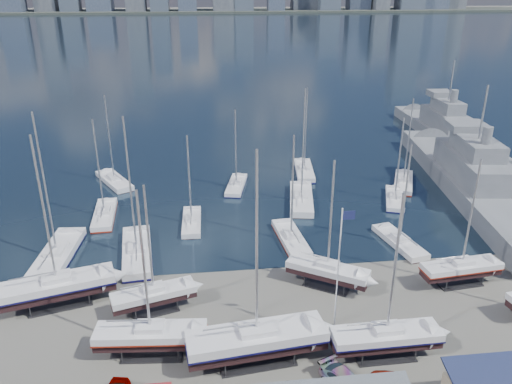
{
  "coord_description": "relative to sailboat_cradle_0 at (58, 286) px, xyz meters",
  "views": [
    {
      "loc": [
        -7.9,
        -49.05,
        30.32
      ],
      "look_at": [
        -1.23,
        8.0,
        6.27
      ],
      "focal_mm": 35.0,
      "sensor_mm": 36.0,
      "label": 1
    }
  ],
  "objects": [
    {
      "name": "sailboat_moored_11",
      "position": [
        47.51,
        27.46,
        -1.87
      ],
      "size": [
        6.47,
        10.23,
        14.86
      ],
      "rotation": [
        0.0,
        0.0,
        1.17
      ],
      "color": "black",
      "rests_on": "water"
    },
    {
      "name": "naval_ship_east",
      "position": [
        56.59,
        23.26,
        -0.5
      ],
      "size": [
        15.02,
        51.92,
        18.62
      ],
      "rotation": [
        0.0,
        0.0,
        1.44
      ],
      "color": "slate",
      "rests_on": "water"
    },
    {
      "name": "sailboat_moored_7",
      "position": [
        29.6,
        22.55,
        -1.85
      ],
      "size": [
        5.39,
        12.24,
        17.87
      ],
      "rotation": [
        0.0,
        0.0,
        1.39
      ],
      "color": "black",
      "rests_on": "water"
    },
    {
      "name": "sailboat_cradle_0",
      "position": [
        0.0,
        0.0,
        0.0
      ],
      "size": [
        11.66,
        6.0,
        17.99
      ],
      "rotation": [
        0.0,
        0.0,
        0.27
      ],
      "color": "#2D2D33",
      "rests_on": "ground"
    },
    {
      "name": "far_shore",
      "position": [
        22.81,
        564.4,
        -1.07
      ],
      "size": [
        1400.0,
        80.0,
        2.2
      ],
      "primitive_type": "cube",
      "color": "#2D332D",
      "rests_on": "ground"
    },
    {
      "name": "flagpole",
      "position": [
        26.39,
        -8.55,
        5.59
      ],
      "size": [
        1.17,
        0.12,
        13.32
      ],
      "color": "white",
      "rests_on": "ground"
    },
    {
      "name": "sailboat_moored_9",
      "position": [
        39.19,
        8.08,
        -1.85
      ],
      "size": [
        4.33,
        9.49,
        13.84
      ],
      "rotation": [
        0.0,
        0.0,
        1.77
      ],
      "color": "black",
      "rests_on": "water"
    },
    {
      "name": "sailboat_moored_4",
      "position": [
        13.29,
        16.82,
        -1.85
      ],
      "size": [
        2.6,
        8.76,
        13.16
      ],
      "rotation": [
        0.0,
        0.0,
        1.55
      ],
      "color": "black",
      "rests_on": "water"
    },
    {
      "name": "naval_ship_west",
      "position": [
        65.92,
        51.53,
        -0.51
      ],
      "size": [
        7.88,
        41.79,
        17.75
      ],
      "rotation": [
        0.0,
        0.0,
        1.54
      ],
      "color": "slate",
      "rests_on": "water"
    },
    {
      "name": "sailboat_moored_10",
      "position": [
        43.62,
        21.21,
        -1.87
      ],
      "size": [
        5.36,
        9.34,
        13.48
      ],
      "rotation": [
        0.0,
        0.0,
        1.23
      ],
      "color": "black",
      "rests_on": "water"
    },
    {
      "name": "sailboat_cradle_4",
      "position": [
        27.84,
        0.05,
        -0.18
      ],
      "size": [
        8.72,
        6.81,
        14.46
      ],
      "rotation": [
        0.0,
        0.0,
        -0.57
      ],
      "color": "#2D2D33",
      "rests_on": "ground"
    },
    {
      "name": "ground",
      "position": [
        22.81,
        -5.6,
        -2.17
      ],
      "size": [
        1400.0,
        1400.0,
        0.0
      ],
      "primitive_type": "plane",
      "color": "#605E59",
      "rests_on": "ground"
    },
    {
      "name": "water",
      "position": [
        22.81,
        304.4,
        -2.32
      ],
      "size": [
        1400.0,
        600.0,
        0.4
      ],
      "primitive_type": "cube",
      "color": "#1A2A3D",
      "rests_on": "ground"
    },
    {
      "name": "sailboat_cradle_2",
      "position": [
        9.7,
        -2.27,
        -0.22
      ],
      "size": [
        8.55,
        4.58,
        13.64
      ],
      "rotation": [
        0.0,
        0.0,
        0.29
      ],
      "color": "#2D2D33",
      "rests_on": "ground"
    },
    {
      "name": "sailboat_moored_0",
      "position": [
        -2.53,
        9.37,
        -1.86
      ],
      "size": [
        4.42,
        12.74,
        18.72
      ],
      "rotation": [
        0.0,
        0.0,
        1.5
      ],
      "color": "black",
      "rests_on": "water"
    },
    {
      "name": "sailboat_moored_5",
      "position": [
        20.39,
        29.38,
        -1.87
      ],
      "size": [
        4.38,
        9.25,
        13.34
      ],
      "rotation": [
        0.0,
        0.0,
        1.35
      ],
      "color": "black",
      "rests_on": "water"
    },
    {
      "name": "sailboat_cradle_3",
      "position": [
        18.97,
        -10.49,
        0.07
      ],
      "size": [
        12.4,
        4.76,
        19.28
      ],
      "rotation": [
        0.0,
        0.0,
        0.12
      ],
      "color": "#2D2D33",
      "rests_on": "ground"
    },
    {
      "name": "sailboat_cradle_5",
      "position": [
        30.18,
        -11.2,
        -0.13
      ],
      "size": [
        9.66,
        2.85,
        15.58
      ],
      "rotation": [
        0.0,
        0.0,
        0.02
      ],
      "color": "#2D2D33",
      "rests_on": "ground"
    },
    {
      "name": "sailboat_moored_3",
      "position": [
        6.79,
        9.14,
        -1.86
      ],
      "size": [
        4.7,
        12.34,
        18.0
      ],
      "rotation": [
        0.0,
        0.0,
        1.68
      ],
      "color": "black",
      "rests_on": "water"
    },
    {
      "name": "sailboat_moored_1",
      "position": [
        1.18,
        20.5,
        -1.87
      ],
      "size": [
        3.35,
        10.01,
        14.75
      ],
      "rotation": [
        0.0,
        0.0,
        1.63
      ],
      "color": "black",
      "rests_on": "water"
    },
    {
      "name": "sailboat_moored_2",
      "position": [
        0.67,
        33.55,
        -1.85
      ],
      "size": [
        7.34,
        10.24,
        15.28
      ],
      "rotation": [
        0.0,
        0.0,
        2.07
      ],
      "color": "black",
      "rests_on": "water"
    },
    {
      "name": "sailboat_cradle_1",
      "position": [
        9.9,
        -8.64,
        -0.12
      ],
      "size": [
        9.94,
        3.53,
        15.77
      ],
      "rotation": [
        0.0,
        0.0,
        -0.08
      ],
      "color": "#2D2D33",
      "rests_on": "ground"
    },
    {
      "name": "sailboat_moored_8",
      "position": [
        32.58,
        34.75,
        -1.87
      ],
      "size": [
        4.1,
        10.6,
        15.45
      ],
      "rotation": [
        0.0,
        0.0,
        1.45
      ],
      "color": "black",
      "rests_on": "water"
    },
    {
      "name": "sailboat_moored_6",
      "position": [
        25.84,
        10.54,
        -1.87
      ],
      "size": [
        3.65,
        10.05,
        14.7
      ],
      "rotation": [
        0.0,
        0.0,
        1.66
      ],
      "color": "black",
      "rests_on": "water"
    },
    {
      "name": "sailboat_cradle_6",
      "position": [
        42.31,
        -1.13,
        -0.19
      ],
      "size": [
        8.99,
        3.37,
        14.33
      ],
      "rotation": [
        0.0,
        0.0,
        0.11
      ],
      "color": "#2D2D33",
      "rests_on": "ground"
    }
  ]
}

